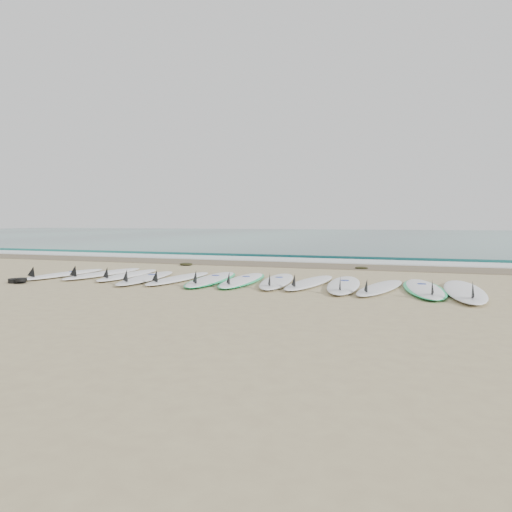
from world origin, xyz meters
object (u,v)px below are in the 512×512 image
(surfboard_12, at_px, (465,291))
(surfboard_0, at_px, (62,274))
(surfboard_6, at_px, (242,280))
(leash_coil, at_px, (18,280))

(surfboard_12, bearing_deg, surfboard_0, 177.40)
(surfboard_0, xyz_separation_m, surfboard_6, (3.97, 0.33, -0.00))
(surfboard_6, relative_size, surfboard_12, 0.89)
(surfboard_0, relative_size, surfboard_6, 0.93)
(surfboard_0, bearing_deg, leash_coil, -87.71)
(surfboard_6, distance_m, leash_coil, 4.24)
(surfboard_0, distance_m, surfboard_6, 3.98)
(surfboard_6, height_order, surfboard_12, surfboard_12)
(leash_coil, bearing_deg, surfboard_6, 21.04)
(surfboard_12, relative_size, leash_coil, 6.30)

